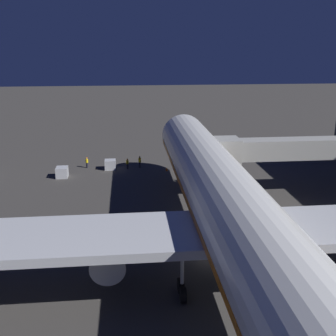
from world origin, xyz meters
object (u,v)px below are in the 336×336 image
Objects in this scene: jet_bridge at (283,149)px; baggage_container_mid_row at (62,172)px; ground_crew_near_nose_gear at (127,163)px; ground_crew_by_belt_loader at (140,161)px; traffic_cone_nose_port at (195,168)px; baggage_container_near_belt at (110,165)px; ground_crew_under_port_wing at (87,162)px; traffic_cone_nose_starboard at (167,169)px; airliner_at_gate at (244,233)px.

baggage_container_mid_row is at bearing -18.35° from jet_bridge.
ground_crew_near_nose_gear is 0.90× the size of ground_crew_by_belt_loader.
baggage_container_mid_row is 1.12× the size of ground_crew_near_nose_gear.
jet_bridge reaches higher than traffic_cone_nose_port.
baggage_container_near_belt is 4.59m from ground_crew_by_belt_loader.
jet_bridge is 12.40× the size of ground_crew_under_port_wing.
traffic_cone_nose_starboard is (-4.00, 2.22, -0.73)m from ground_crew_by_belt_loader.
ground_crew_under_port_wing is at bearing -68.52° from airliner_at_gate.
ground_crew_under_port_wing reaches higher than traffic_cone_nose_starboard.
jet_bridge is 22.68m from ground_crew_by_belt_loader.
airliner_at_gate is 3.34× the size of jet_bridge.
baggage_container_mid_row is 3.35× the size of traffic_cone_nose_port.
ground_crew_near_nose_gear is at bearing 169.29° from ground_crew_under_port_wing.
airliner_at_gate reaches higher than traffic_cone_nose_starboard.
jet_bridge is 26.17m from baggage_container_near_belt.
ground_crew_near_nose_gear is (-9.43, -3.27, 0.14)m from baggage_container_mid_row.
ground_crew_under_port_wing is at bearing -17.32° from baggage_container_near_belt.
traffic_cone_nose_port is at bearing 165.17° from ground_crew_by_belt_loader.
jet_bridge is 38.49× the size of traffic_cone_nose_port.
traffic_cone_nose_port is at bearing 172.41° from baggage_container_near_belt.
airliner_at_gate is 25.23m from jet_bridge.
ground_crew_by_belt_loader is 1.07× the size of ground_crew_under_port_wing.
ground_crew_near_nose_gear is at bearing -77.07° from airliner_at_gate.
jet_bridge is at bearing 151.42° from ground_crew_under_port_wing.
ground_crew_under_port_wing reaches higher than baggage_container_near_belt.
baggage_container_mid_row is 1.01× the size of ground_crew_by_belt_loader.
ground_crew_by_belt_loader is at bearing -164.05° from ground_crew_near_nose_gear.
airliner_at_gate reaches higher than ground_crew_by_belt_loader.
baggage_container_near_belt reaches higher than traffic_cone_nose_port.
baggage_container_near_belt is 0.97× the size of ground_crew_under_port_wing.
ground_crew_under_port_wing is (8.19, -0.64, -0.07)m from ground_crew_by_belt_loader.
baggage_container_mid_row is 11.98m from ground_crew_by_belt_loader.
jet_bridge is 15.56m from traffic_cone_nose_port.
traffic_cone_nose_starboard is (13.62, -11.20, -5.62)m from jet_bridge.
traffic_cone_nose_port is at bearing 180.00° from traffic_cone_nose_starboard.
ground_crew_under_port_wing is at bearing -4.44° from ground_crew_by_belt_loader.
baggage_container_mid_row is (28.97, -9.61, -5.13)m from jet_bridge.
ground_crew_near_nose_gear is at bearing 178.89° from baggage_container_near_belt.
ground_crew_under_port_wing is at bearing -125.35° from baggage_container_mid_row.
baggage_container_near_belt is 3.01× the size of traffic_cone_nose_port.
baggage_container_mid_row is 5.46m from ground_crew_under_port_wing.
airliner_at_gate is 42.70× the size of baggage_container_near_belt.
ground_crew_by_belt_loader is (17.61, -13.42, -4.89)m from jet_bridge.
airliner_at_gate reaches higher than baggage_container_near_belt.
ground_crew_by_belt_loader is at bearing -37.31° from jet_bridge.
baggage_container_near_belt is (22.17, -12.93, -5.15)m from jet_bridge.
ground_crew_near_nose_gear is at bearing -15.79° from traffic_cone_nose_starboard.
ground_crew_under_port_wing is (6.27, -1.19, 0.03)m from ground_crew_near_nose_gear.
ground_crew_by_belt_loader is (-1.92, -0.55, 0.10)m from ground_crew_near_nose_gear.
ground_crew_by_belt_loader is at bearing 175.56° from ground_crew_under_port_wing.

